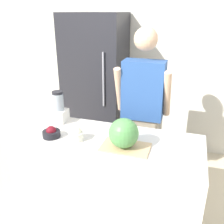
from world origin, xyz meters
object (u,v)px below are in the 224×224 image
person (142,111)px  bowl_cherries (51,133)px  watermelon (124,133)px  bowl_cream (76,134)px  blender (59,109)px  refrigerator (96,86)px

person → bowl_cherries: 0.99m
watermelon → bowl_cream: 0.42m
bowl_cherries → person: bearing=49.7°
blender → bowl_cherries: bearing=-73.2°
watermelon → bowl_cream: size_ratio=1.92×
person → bowl_cherries: (-0.64, -0.76, 0.01)m
refrigerator → bowl_cream: (0.36, -1.39, 0.00)m
refrigerator → watermelon: (0.78, -1.39, 0.08)m
bowl_cherries → bowl_cream: size_ratio=1.23×
refrigerator → bowl_cherries: (0.13, -1.40, -0.01)m
person → watermelon: size_ratio=7.48×
watermelon → blender: (-0.74, 0.31, -0.00)m
refrigerator → person: refrigerator is taller
person → refrigerator: bearing=140.4°
bowl_cherries → bowl_cream: 0.23m
blender → person: bearing=31.2°
person → blender: 0.87m
person → bowl_cherries: bearing=-130.3°
person → watermelon: person is taller
bowl_cream → person: bearing=61.2°
person → blender: (-0.74, -0.45, 0.10)m
bowl_cream → blender: bearing=136.9°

